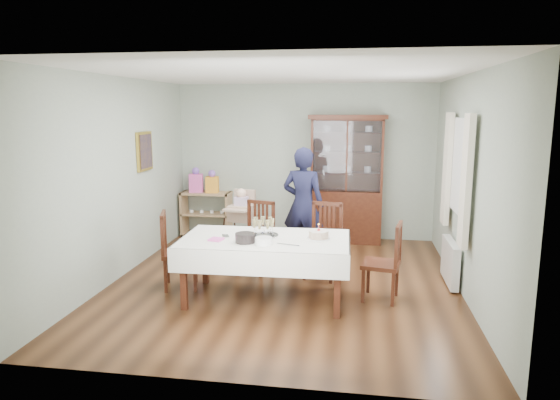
% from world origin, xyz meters
% --- Properties ---
extents(floor, '(5.00, 5.00, 0.00)m').
position_xyz_m(floor, '(0.00, 0.00, 0.00)').
color(floor, '#593319').
rests_on(floor, ground).
extents(room_shell, '(5.00, 5.00, 5.00)m').
position_xyz_m(room_shell, '(0.00, 0.53, 1.70)').
color(room_shell, '#9EAA99').
rests_on(room_shell, floor).
extents(dining_table, '(2.02, 1.19, 0.76)m').
position_xyz_m(dining_table, '(-0.14, -0.59, 0.38)').
color(dining_table, '#492312').
rests_on(dining_table, floor).
extents(china_cabinet, '(1.30, 0.48, 2.18)m').
position_xyz_m(china_cabinet, '(0.75, 2.26, 1.12)').
color(china_cabinet, '#492312').
rests_on(china_cabinet, floor).
extents(sideboard, '(0.90, 0.38, 0.80)m').
position_xyz_m(sideboard, '(-1.75, 2.28, 0.40)').
color(sideboard, tan).
rests_on(sideboard, floor).
extents(picture_frame, '(0.04, 0.48, 0.58)m').
position_xyz_m(picture_frame, '(-2.22, 0.80, 1.65)').
color(picture_frame, gold).
rests_on(picture_frame, room_shell).
extents(window, '(0.04, 1.02, 1.22)m').
position_xyz_m(window, '(2.22, 0.30, 1.55)').
color(window, white).
rests_on(window, room_shell).
extents(curtain_left, '(0.07, 0.30, 1.55)m').
position_xyz_m(curtain_left, '(2.16, -0.32, 1.45)').
color(curtain_left, silver).
rests_on(curtain_left, room_shell).
extents(curtain_right, '(0.07, 0.30, 1.55)m').
position_xyz_m(curtain_right, '(2.16, 0.92, 1.45)').
color(curtain_right, silver).
rests_on(curtain_right, room_shell).
extents(radiator, '(0.10, 0.80, 0.55)m').
position_xyz_m(radiator, '(2.16, 0.30, 0.30)').
color(radiator, white).
rests_on(radiator, floor).
extents(chair_far_left, '(0.54, 0.54, 0.99)m').
position_xyz_m(chair_far_left, '(-0.47, 0.42, 0.29)').
color(chair_far_left, '#492312').
rests_on(chair_far_left, floor).
extents(chair_far_right, '(0.55, 0.55, 1.01)m').
position_xyz_m(chair_far_right, '(0.49, 0.32, 0.30)').
color(chair_far_right, '#492312').
rests_on(chair_far_right, floor).
extents(chair_end_left, '(0.55, 0.55, 0.98)m').
position_xyz_m(chair_end_left, '(-1.31, -0.36, 0.29)').
color(chair_end_left, '#492312').
rests_on(chair_end_left, floor).
extents(chair_end_right, '(0.50, 0.50, 0.95)m').
position_xyz_m(chair_end_right, '(1.25, -0.39, 0.28)').
color(chair_end_right, '#492312').
rests_on(chair_end_right, floor).
extents(woman, '(0.70, 0.53, 1.73)m').
position_xyz_m(woman, '(0.14, 1.00, 0.86)').
color(woman, black).
rests_on(woman, floor).
extents(high_chair, '(0.57, 0.57, 1.07)m').
position_xyz_m(high_chair, '(-0.83, 1.14, 0.42)').
color(high_chair, black).
rests_on(high_chair, floor).
extents(champagne_tray, '(0.37, 0.37, 0.22)m').
position_xyz_m(champagne_tray, '(-0.18, -0.51, 0.83)').
color(champagne_tray, silver).
rests_on(champagne_tray, dining_table).
extents(birthday_cake, '(0.27, 0.27, 0.19)m').
position_xyz_m(birthday_cake, '(0.49, -0.54, 0.81)').
color(birthday_cake, white).
rests_on(birthday_cake, dining_table).
extents(plate_stack_dark, '(0.29, 0.29, 0.11)m').
position_xyz_m(plate_stack_dark, '(-0.33, -0.82, 0.81)').
color(plate_stack_dark, black).
rests_on(plate_stack_dark, dining_table).
extents(plate_stack_white, '(0.23, 0.23, 0.08)m').
position_xyz_m(plate_stack_white, '(-0.10, -0.88, 0.80)').
color(plate_stack_white, white).
rests_on(plate_stack_white, dining_table).
extents(napkin_stack, '(0.18, 0.18, 0.02)m').
position_xyz_m(napkin_stack, '(-0.69, -0.77, 0.77)').
color(napkin_stack, '#E253AD').
rests_on(napkin_stack, dining_table).
extents(cutlery, '(0.14, 0.17, 0.01)m').
position_xyz_m(cutlery, '(-0.66, -0.58, 0.77)').
color(cutlery, silver).
rests_on(cutlery, dining_table).
extents(cake_knife, '(0.27, 0.09, 0.01)m').
position_xyz_m(cake_knife, '(0.17, -0.86, 0.77)').
color(cake_knife, silver).
rests_on(cake_knife, dining_table).
extents(gift_bag_pink, '(0.27, 0.20, 0.45)m').
position_xyz_m(gift_bag_pink, '(-1.92, 2.26, 1.00)').
color(gift_bag_pink, '#E253AD').
rests_on(gift_bag_pink, sideboard).
extents(gift_bag_orange, '(0.23, 0.18, 0.41)m').
position_xyz_m(gift_bag_orange, '(-1.62, 2.26, 0.98)').
color(gift_bag_orange, orange).
rests_on(gift_bag_orange, sideboard).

